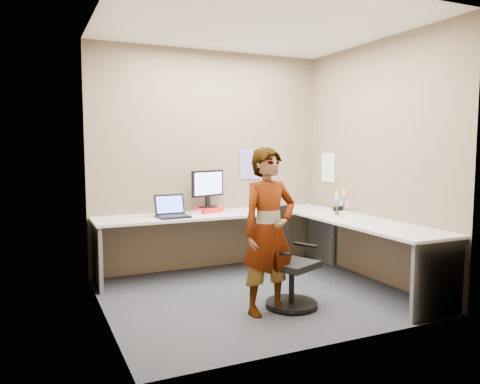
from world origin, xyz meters
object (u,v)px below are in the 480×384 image
office_chair (287,267)px  person (269,231)px  monitor (208,186)px  desk (276,230)px

office_chair → person: (-0.24, -0.09, 0.38)m
office_chair → monitor: bearing=75.5°
person → monitor: bearing=83.8°
desk → person: 1.04m
monitor → person: 1.61m
desk → office_chair: (-0.31, -0.78, -0.21)m
monitor → desk: bearing=-72.5°
monitor → person: bearing=-110.2°
person → office_chair: bearing=13.3°
person → desk: bearing=51.5°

